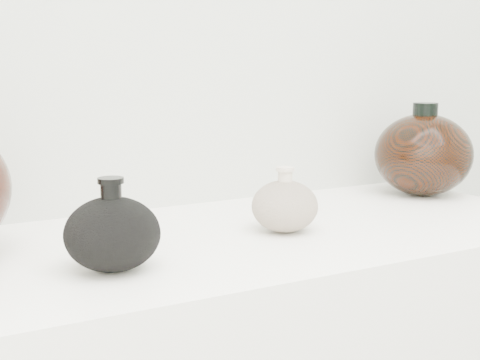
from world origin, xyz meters
TOP-DOWN VIEW (x-y plane):
  - black_gourd_vase at (-0.23, 0.86)m, footprint 0.13×0.13m
  - cream_gourd_vase at (0.08, 0.92)m, footprint 0.14×0.14m
  - right_round_pot at (0.51, 1.05)m, footprint 0.26×0.26m

SIDE VIEW (x-z plane):
  - cream_gourd_vase at x=0.08m, z-range 0.89..1.00m
  - black_gourd_vase at x=-0.23m, z-range 0.89..1.01m
  - right_round_pot at x=0.51m, z-range 0.89..1.08m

